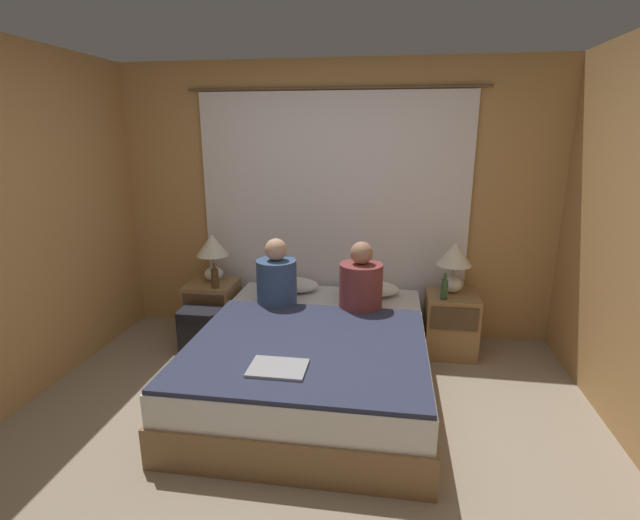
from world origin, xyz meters
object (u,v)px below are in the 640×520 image
Objects in this scene: beer_bottle_on_left_stand at (215,278)px; laptop_on_bed at (278,368)px; bed at (314,359)px; lamp_left at (212,250)px; pillow_left at (289,285)px; nightstand_left at (213,310)px; beer_bottle_on_right_stand at (444,289)px; backpack_on_floor at (201,330)px; lamp_right at (454,260)px; nightstand_right at (450,323)px; pillow_right at (369,288)px; person_right_in_bed at (361,283)px; person_left_in_bed at (277,279)px.

laptop_on_bed is (0.89, -1.30, -0.12)m from beer_bottle_on_left_stand.
lamp_left is at bearing 142.61° from bed.
nightstand_left is at bearing -174.32° from pillow_left.
beer_bottle_on_right_stand is (0.99, 0.63, 0.40)m from bed.
pillow_left is 1.28× the size of backpack_on_floor.
lamp_left is 1.00× the size of lamp_right.
bed is 1.49m from lamp_left.
nightstand_right is (2.16, 0.00, 0.00)m from nightstand_left.
nightstand_right is 1.28× the size of backpack_on_floor.
pillow_right is (0.73, 0.00, 0.00)m from pillow_left.
person_right_in_bed is at bearing -159.17° from nightstand_right.
pillow_right is 1.38m from beer_bottle_on_left_stand.
laptop_on_bed reaches higher than bed.
nightstand_left is at bearing 124.29° from laptop_on_bed.
bed is 1.24m from beer_bottle_on_left_stand.
person_left_in_bed is (-1.47, -0.36, -0.13)m from lamp_right.
pillow_left is at bearing 177.17° from nightstand_right.
laptop_on_bed is at bearing -55.71° from nightstand_left.
lamp_left is 0.29m from beer_bottle_on_left_stand.
person_right_in_bed is (-0.77, -0.36, -0.13)m from lamp_right.
lamp_left reaches higher than nightstand_left.
person_right_in_bed is 2.51× the size of beer_bottle_on_right_stand.
person_left_in_bed is 1.66× the size of laptop_on_bed.
pillow_right is at bearing 2.83° from nightstand_left.
nightstand_left is at bearing -177.17° from pillow_right.
lamp_right reaches higher than bed.
person_left_in_bed reaches higher than lamp_right.
pillow_left is at bearing 17.76° from beer_bottle_on_left_stand.
laptop_on_bed is at bearing -129.73° from nightstand_right.
nightstand_right is at bearing -1.72° from lamp_left.
pillow_left is at bearing 113.57° from bed.
nightstand_left is 0.39m from beer_bottle_on_left_stand.
bed is 0.96m from pillow_left.
laptop_on_bed is at bearing -48.01° from backpack_on_floor.
person_left_in_bed is at bearing -154.17° from pillow_right.
bed is 0.73m from person_right_in_bed.
backpack_on_floor is (-0.06, -0.25, -0.39)m from beer_bottle_on_left_stand.
person_left_in_bed is at bearing -94.13° from pillow_left.
pillow_right is 1.57m from laptop_on_bed.
pillow_right reaches higher than nightstand_right.
pillow_right is 0.85m from person_left_in_bed.
nightstand_right is 0.93m from person_right_in_bed.
beer_bottle_on_left_stand is 0.67× the size of laptop_on_bed.
person_left_in_bed reaches higher than person_right_in_bed.
beer_bottle_on_right_stand is 0.54× the size of backpack_on_floor.
person_left_in_bed reaches higher than beer_bottle_on_left_stand.
nightstand_left is (-1.08, 0.76, 0.04)m from bed.
pillow_left is 0.73m from pillow_right.
pillow_left is at bearing 180.00° from pillow_right.
lamp_left is at bearing 114.21° from beer_bottle_on_left_stand.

